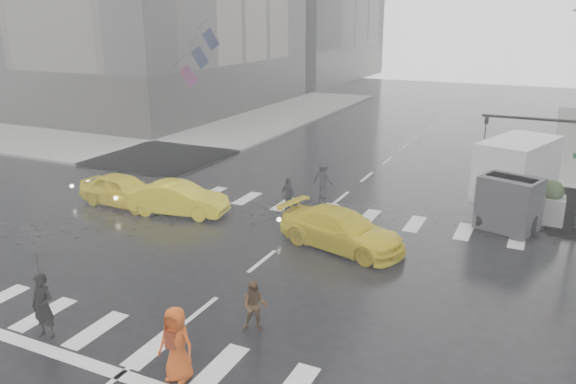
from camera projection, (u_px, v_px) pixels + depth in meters
The scene contains 16 objects.
ground at pixel (262, 261), 19.83m from camera, with size 120.00×120.00×0.00m, color black.
sidewalk_nw at pixel (144, 128), 42.88m from camera, with size 35.00×35.00×0.15m, color gray.
road_markings at pixel (262, 261), 19.83m from camera, with size 18.00×48.00×0.01m, color silver, non-canonical shape.
traffic_signal_pole at pixel (559, 151), 22.07m from camera, with size 4.45×0.42×4.50m.
planter_west at pixel (499, 196), 23.73m from camera, with size 1.10×1.10×1.80m.
planter_mid at pixel (550, 203), 22.91m from camera, with size 1.10×1.10×1.80m.
flag_cluster at pixel (197, 54), 40.26m from camera, with size 2.87×3.06×4.69m.
pedestrian_black at pixel (40, 284), 14.72m from camera, with size 1.06×1.08×2.43m.
pedestrian_brown at pixel (255, 306), 15.27m from camera, with size 0.71×0.55×1.47m, color #462E19.
pedestrian_orange at pixel (176, 344), 13.14m from camera, with size 0.94×0.63×1.88m.
pedestrian_far_a at pixel (289, 196), 24.45m from camera, with size 0.93×0.57×1.59m, color black.
pedestrian_far_b at pixel (323, 179), 26.52m from camera, with size 1.17×0.65×1.81m, color black.
taxi_front at pixel (123, 190), 25.47m from camera, with size 1.72×4.27×1.45m, color yellow.
taxi_mid at pixel (179, 199), 24.33m from camera, with size 1.49×4.27×1.41m, color yellow.
taxi_rear at pixel (342, 230), 20.77m from camera, with size 2.00×4.35×1.43m, color yellow.
box_truck at pixel (515, 177), 24.01m from camera, with size 2.24×5.96×3.17m.
Camera 1 is at (8.64, -16.02, 8.29)m, focal length 35.00 mm.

